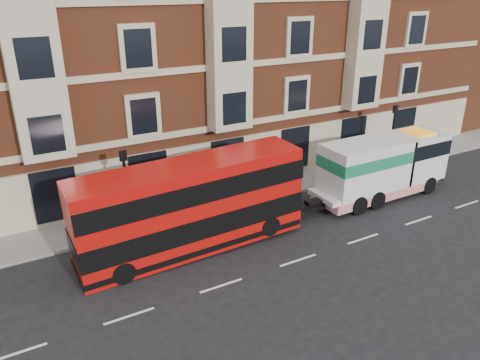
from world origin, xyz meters
name	(u,v)px	position (x,y,z in m)	size (l,w,h in m)	color
ground	(298,260)	(0.00, 0.00, 0.00)	(120.00, 120.00, 0.00)	black
sidewalk	(223,198)	(0.00, 7.50, 0.07)	(90.00, 3.00, 0.15)	slate
victorian_terrace	(174,12)	(0.50, 15.00, 10.07)	(45.00, 12.00, 20.40)	brown
lamp_post_west	(126,186)	(-6.00, 6.20, 2.68)	(0.35, 0.15, 4.35)	black
lamp_post_east	(392,132)	(12.00, 6.20, 2.68)	(0.35, 0.15, 4.35)	black
double_decker_bus	(191,205)	(-3.83, 3.33, 2.34)	(10.89, 2.50, 4.41)	#B70E0A
tow_truck	(381,167)	(8.23, 3.33, 1.93)	(8.72, 2.58, 3.63)	silver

